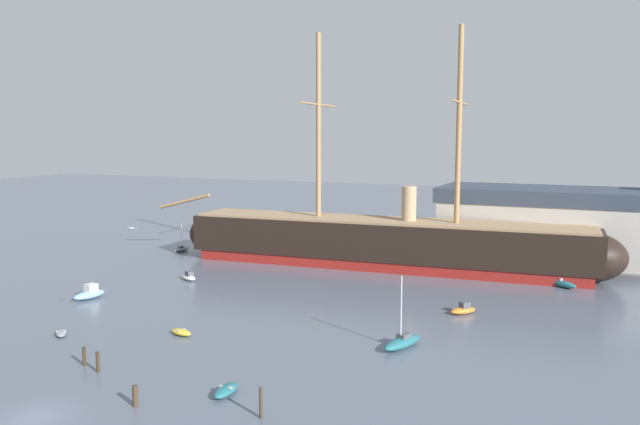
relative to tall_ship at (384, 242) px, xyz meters
name	(u,v)px	position (x,y,z in m)	size (l,w,h in m)	color
ground_plane	(35,419)	(-5.94, -56.33, -3.58)	(400.00, 400.00, 0.00)	slate
tall_ship	(384,242)	(0.00, 0.00, 0.00)	(69.48, 15.15, 33.40)	maroon
dinghy_foreground_left	(61,333)	(-18.02, -42.46, -3.32)	(2.22, 2.20, 0.51)	gray
dinghy_foreground_right	(226,390)	(3.67, -47.73, -3.24)	(1.37, 2.92, 0.68)	#236670
dinghy_near_centre	(181,332)	(-7.74, -37.65, -3.29)	(2.63, 1.60, 0.58)	gold
motorboat_mid_left	(90,294)	(-25.61, -30.92, -2.98)	(2.35, 4.29, 1.71)	#7FB2D6
sailboat_mid_right	(402,342)	(12.49, -32.49, -3.03)	(3.09, 5.29, 6.60)	#236670
motorboat_alongside_bow	(189,277)	(-20.69, -18.46, -3.16)	(3.14, 2.33, 1.22)	silver
motorboat_alongside_stern	(463,310)	(15.28, -19.47, -3.13)	(2.98, 3.17, 1.29)	orange
sailboat_far_left	(181,249)	(-33.97, -1.99, -3.20)	(1.20, 3.54, 4.55)	gray
sailboat_far_right	(560,283)	(23.93, -2.32, -3.08)	(4.53, 3.82, 5.98)	#236670
dinghy_distant_centre	(370,251)	(-5.44, 9.00, -3.24)	(2.58, 3.15, 0.69)	silver
mooring_piling_nearest	(135,396)	(-1.07, -52.00, -2.83)	(0.41, 0.41, 1.50)	#423323
mooring_piling_left_pair	(98,362)	(-8.13, -48.12, -2.74)	(0.29, 0.29, 1.68)	#382B1E
mooring_piling_right_pair	(261,403)	(7.91, -50.01, -2.52)	(0.25, 0.25, 2.14)	#423323
mooring_piling_midwater	(84,356)	(-10.21, -47.46, -2.80)	(0.31, 0.31, 1.57)	#382B1E
dockside_warehouse_right	(624,230)	(31.21, 12.14, 1.97)	(55.13, 16.39, 16.33)	#565659
seagull_in_flight	(132,228)	(-10.00, -41.34, 7.09)	(1.21, 0.43, 0.13)	silver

